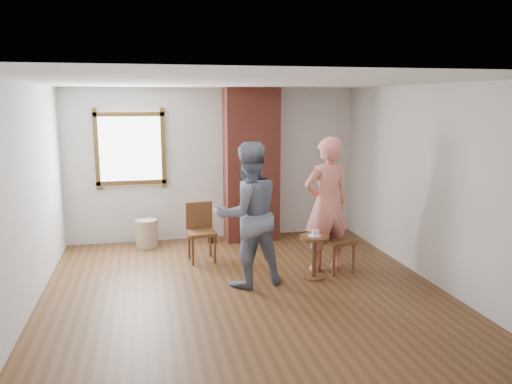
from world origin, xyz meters
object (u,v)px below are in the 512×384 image
dining_chair_right (334,236)px  side_table (314,250)px  person_pink (327,205)px  stoneware_crock (147,233)px  man (248,215)px  dining_chair_left (201,228)px

dining_chair_right → side_table: 0.50m
dining_chair_right → person_pink: size_ratio=0.47×
stoneware_crock → man: bearing=-57.6°
man → dining_chair_left: bearing=-79.6°
dining_chair_left → dining_chair_right: bearing=-30.0°
stoneware_crock → man: man is taller
stoneware_crock → side_table: 3.00m
dining_chair_left → side_table: 1.83m
dining_chair_left → dining_chair_right: 2.00m
dining_chair_left → man: size_ratio=0.47×
man → dining_chair_right: bearing=-179.4°
stoneware_crock → dining_chair_left: bearing=-47.3°
dining_chair_left → person_pink: person_pink is taller
side_table → person_pink: 0.69m
man → side_table: bearing=168.0°
man → person_pink: size_ratio=0.99×
person_pink → dining_chair_left: bearing=-36.9°
dining_chair_right → man: bearing=178.1°
dining_chair_right → person_pink: 0.47m
dining_chair_left → man: bearing=-71.5°
dining_chair_left → side_table: dining_chair_left is taller
man → person_pink: (1.19, 0.32, 0.01)m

